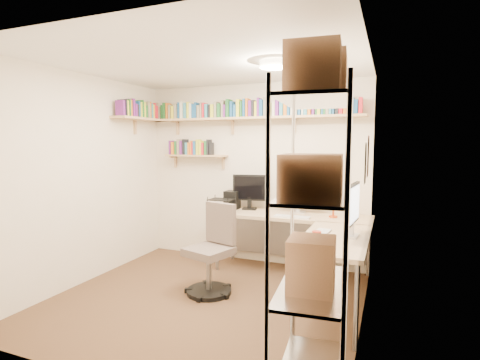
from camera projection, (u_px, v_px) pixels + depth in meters
name	position (u px, v px, depth m)	size (l,w,h in m)	color
ground	(205.00, 300.00, 4.03)	(3.20, 3.20, 0.00)	#47341E
room_shell	(204.00, 156.00, 3.87)	(3.24, 3.04, 2.52)	beige
wall_shelves	(220.00, 118.00, 5.17)	(3.12, 1.09, 0.80)	tan
corner_desk	(291.00, 219.00, 4.55)	(2.06, 1.96, 1.34)	beige
office_chair	(212.00, 255.00, 4.21)	(0.55, 0.56, 1.00)	black
wire_rack	(315.00, 166.00, 2.35)	(0.51, 0.92, 2.27)	silver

